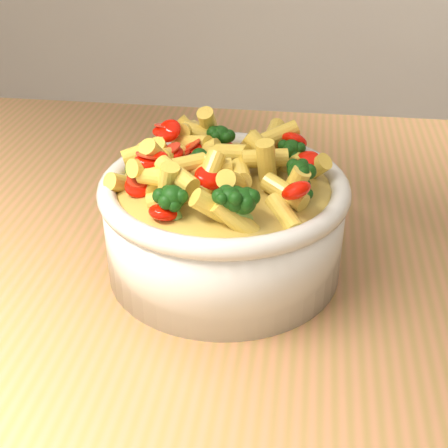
# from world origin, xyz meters

# --- Properties ---
(table) EXTENTS (1.20, 0.80, 0.90)m
(table) POSITION_xyz_m (0.00, 0.00, 0.80)
(table) COLOR #B0734B
(table) RESTS_ON ground
(serving_bowl) EXTENTS (0.22, 0.22, 0.10)m
(serving_bowl) POSITION_xyz_m (-0.08, -0.02, 0.95)
(serving_bowl) COLOR silver
(serving_bowl) RESTS_ON table
(pasta_salad) EXTENTS (0.17, 0.17, 0.04)m
(pasta_salad) POSITION_xyz_m (-0.08, -0.02, 1.01)
(pasta_salad) COLOR #FFD250
(pasta_salad) RESTS_ON serving_bowl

